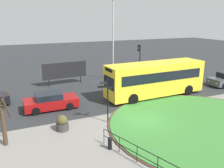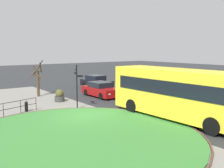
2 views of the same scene
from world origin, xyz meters
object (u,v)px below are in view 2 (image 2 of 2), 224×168
at_px(bollard_foreground, 26,106).
at_px(bus_yellow, 179,93).
at_px(car_far_lane, 101,90).
at_px(planter_near_signpost, 60,96).
at_px(car_near_lane, 96,82).
at_px(street_tree_bare, 38,79).
at_px(signpost_directional, 77,83).
at_px(billboard_left, 174,78).

bearing_deg(bollard_foreground, bus_yellow, 42.31).
height_order(car_far_lane, planter_near_signpost, car_far_lane).
distance_m(car_near_lane, street_tree_bare, 7.94).
bearing_deg(car_far_lane, signpost_directional, -53.18).
height_order(bollard_foreground, car_near_lane, car_near_lane).
bearing_deg(billboard_left, car_near_lane, -157.32).
bearing_deg(signpost_directional, planter_near_signpost, 178.85).
height_order(signpost_directional, billboard_left, signpost_directional).
distance_m(billboard_left, street_tree_bare, 13.51).
relative_size(car_near_lane, street_tree_bare, 1.25).
bearing_deg(billboard_left, signpost_directional, -92.64).
bearing_deg(car_near_lane, car_far_lane, -32.94).
height_order(signpost_directional, planter_near_signpost, signpost_directional).
distance_m(signpost_directional, bus_yellow, 7.58).
relative_size(bollard_foreground, billboard_left, 0.15).
relative_size(billboard_left, planter_near_signpost, 4.65).
xyz_separation_m(bollard_foreground, planter_near_signpost, (-1.93, 3.53, 0.09)).
relative_size(bollard_foreground, bus_yellow, 0.08).
xyz_separation_m(car_near_lane, planter_near_signpost, (5.22, -7.17, -0.18)).
bearing_deg(car_far_lane, planter_near_signpost, -89.97).
distance_m(bollard_foreground, bus_yellow, 10.78).
bearing_deg(billboard_left, bus_yellow, -52.13).
bearing_deg(planter_near_signpost, signpost_directional, -1.15).
distance_m(bollard_foreground, street_tree_bare, 6.40).
bearing_deg(car_far_lane, bollard_foreground, -75.95).
height_order(bollard_foreground, planter_near_signpost, planter_near_signpost).
xyz_separation_m(signpost_directional, car_far_lane, (-3.23, 4.37, -1.29)).
relative_size(signpost_directional, car_far_lane, 0.78).
bearing_deg(bus_yellow, signpost_directional, 27.98).
bearing_deg(billboard_left, planter_near_signpost, -108.78).
height_order(car_near_lane, billboard_left, billboard_left).
relative_size(bus_yellow, car_far_lane, 2.28).
height_order(planter_near_signpost, street_tree_bare, street_tree_bare).
distance_m(signpost_directional, planter_near_signpost, 3.57).
relative_size(car_near_lane, planter_near_signpost, 4.00).
bearing_deg(signpost_directional, billboard_left, 91.61).
relative_size(bollard_foreground, planter_near_signpost, 0.72).
relative_size(car_far_lane, street_tree_bare, 1.25).
bearing_deg(car_near_lane, planter_near_signpost, -58.20).
relative_size(bus_yellow, planter_near_signpost, 9.11).
bearing_deg(car_near_lane, signpost_directional, -44.75).
distance_m(bollard_foreground, car_far_lane, 8.07).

